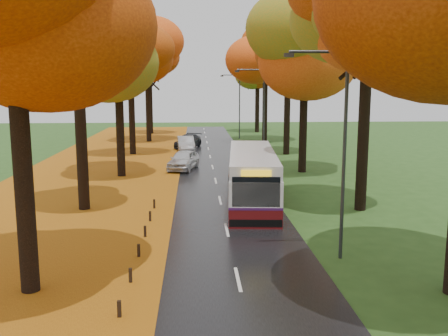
{
  "coord_description": "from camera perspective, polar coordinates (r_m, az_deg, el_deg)",
  "views": [
    {
      "loc": [
        -1.46,
        -10.39,
        6.71
      ],
      "look_at": [
        0.0,
        14.15,
        2.6
      ],
      "focal_mm": 40.0,
      "sensor_mm": 36.0,
      "label": 1
    }
  ],
  "objects": [
    {
      "name": "car_white",
      "position": [
        39.82,
        -4.65,
        0.94
      ],
      "size": [
        2.86,
        4.82,
        1.54
      ],
      "primitive_type": "imported",
      "rotation": [
        0.0,
        0.0,
        -0.25
      ],
      "color": "silver",
      "rests_on": "road"
    },
    {
      "name": "road",
      "position": [
        36.05,
        -1.03,
        -1.21
      ],
      "size": [
        6.5,
        90.0,
        0.04
      ],
      "primitive_type": "cube",
      "color": "black",
      "rests_on": "ground"
    },
    {
      "name": "streetlamp_mid",
      "position": [
        40.8,
        4.24,
        6.66
      ],
      "size": [
        2.45,
        0.18,
        8.0
      ],
      "color": "#333538",
      "rests_on": "ground"
    },
    {
      "name": "streetlamp_far",
      "position": [
        62.66,
        1.55,
        7.66
      ],
      "size": [
        2.45,
        0.18,
        8.0
      ],
      "color": "#333538",
      "rests_on": "ground"
    },
    {
      "name": "leaf_drift",
      "position": [
        36.05,
        -5.88,
        -1.22
      ],
      "size": [
        0.9,
        90.0,
        0.01
      ],
      "primitive_type": "cube",
      "color": "#B96F13",
      "rests_on": "road"
    },
    {
      "name": "streetlamp_near",
      "position": [
        19.28,
        12.93,
        3.3
      ],
      "size": [
        2.45,
        0.18,
        8.0
      ],
      "color": "#333538",
      "rests_on": "ground"
    },
    {
      "name": "car_dark",
      "position": [
        53.8,
        -4.12,
        3.09
      ],
      "size": [
        3.31,
        5.18,
        1.4
      ],
      "primitive_type": "imported",
      "rotation": [
        0.0,
        0.0,
        -0.31
      ],
      "color": "black",
      "rests_on": "road"
    },
    {
      "name": "bus",
      "position": [
        28.58,
        3.23,
        -0.87
      ],
      "size": [
        3.47,
        11.35,
        2.94
      ],
      "rotation": [
        0.0,
        0.0,
        -0.08
      ],
      "color": "#510C0E",
      "rests_on": "road"
    },
    {
      "name": "leaf_verge",
      "position": [
        36.8,
        -15.17,
        -1.33
      ],
      "size": [
        12.0,
        90.0,
        0.02
      ],
      "primitive_type": "cube",
      "color": "#7D3E0B",
      "rests_on": "ground"
    },
    {
      "name": "car_silver",
      "position": [
        50.72,
        -4.4,
        2.77
      ],
      "size": [
        1.97,
        4.71,
        1.51
      ],
      "primitive_type": "imported",
      "rotation": [
        0.0,
        0.0,
        0.08
      ],
      "color": "#A5A9AD",
      "rests_on": "road"
    },
    {
      "name": "trees_right",
      "position": [
        38.42,
        9.91,
        13.8
      ],
      "size": [
        9.3,
        74.2,
        13.96
      ],
      "color": "black",
      "rests_on": "ground"
    },
    {
      "name": "bollard_row",
      "position": [
        16.57,
        -11.21,
        -13.62
      ],
      "size": [
        0.11,
        23.51,
        0.52
      ],
      "color": "black",
      "rests_on": "ground"
    },
    {
      "name": "trees_left",
      "position": [
        37.99,
        -12.41,
        13.54
      ],
      "size": [
        9.2,
        74.0,
        13.88
      ],
      "color": "black",
      "rests_on": "ground"
    },
    {
      "name": "centre_line",
      "position": [
        36.05,
        -1.03,
        -1.17
      ],
      "size": [
        0.12,
        90.0,
        0.01
      ],
      "primitive_type": "cube",
      "color": "silver",
      "rests_on": "road"
    }
  ]
}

